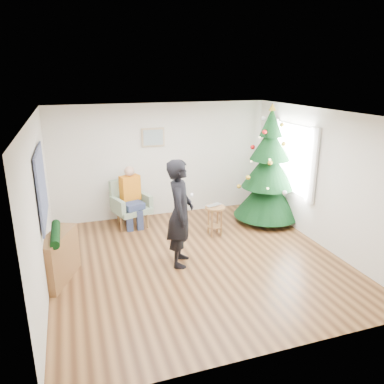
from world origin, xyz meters
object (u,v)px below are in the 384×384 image
object	(u,v)px
christmas_tree	(269,170)
armchair	(131,209)
stool	(215,220)
console	(58,258)
standing_man	(180,213)

from	to	relation	value
christmas_tree	armchair	bearing A→B (deg)	165.71
stool	armchair	bearing A→B (deg)	144.52
armchair	stool	bearing A→B (deg)	-53.88
armchair	console	xyz separation A→B (m)	(-1.49, -2.00, 0.03)
standing_man	console	world-z (taller)	standing_man
stool	armchair	size ratio (longest dim) A/B	0.62
armchair	christmas_tree	bearing A→B (deg)	-32.69
armchair	standing_man	world-z (taller)	standing_man
stool	armchair	xyz separation A→B (m)	(-1.55, 1.11, 0.05)
stool	console	distance (m)	3.17
armchair	standing_man	bearing A→B (deg)	-93.97
stool	standing_man	world-z (taller)	standing_man
christmas_tree	stool	bearing A→B (deg)	-165.58
console	standing_man	bearing A→B (deg)	21.87
christmas_tree	console	bearing A→B (deg)	-164.26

